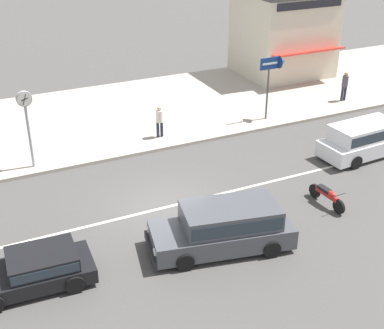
% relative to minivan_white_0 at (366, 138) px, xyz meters
% --- Properties ---
extents(ground_plane, '(160.00, 160.00, 0.00)m').
position_rel_minivan_white_0_xyz_m(ground_plane, '(-9.87, -0.34, -0.84)').
color(ground_plane, '#4C4947').
extents(lane_centre_stripe, '(50.40, 0.14, 0.01)m').
position_rel_minivan_white_0_xyz_m(lane_centre_stripe, '(-9.87, -0.34, -0.84)').
color(lane_centre_stripe, silver).
rests_on(lane_centre_stripe, ground).
extents(kerb_strip, '(68.00, 10.00, 0.15)m').
position_rel_minivan_white_0_xyz_m(kerb_strip, '(-9.87, 9.33, -0.77)').
color(kerb_strip, '#ADA393').
rests_on(kerb_strip, ground).
extents(minivan_white_0, '(4.84, 2.04, 1.56)m').
position_rel_minivan_white_0_xyz_m(minivan_white_0, '(0.00, 0.00, 0.00)').
color(minivan_white_0, white).
rests_on(minivan_white_0, ground).
extents(hatchback_black_2, '(3.91, 1.99, 1.10)m').
position_rel_minivan_white_0_xyz_m(hatchback_black_2, '(-15.25, -2.78, -0.26)').
color(hatchback_black_2, black).
rests_on(hatchback_black_2, ground).
extents(minivan_dark_grey_4, '(5.08, 2.81, 1.56)m').
position_rel_minivan_white_0_xyz_m(minivan_dark_grey_4, '(-9.13, -3.51, 0.00)').
color(minivan_dark_grey_4, '#47494F').
rests_on(minivan_dark_grey_4, ground).
extents(motorcycle_0, '(0.56, 1.92, 0.80)m').
position_rel_minivan_white_0_xyz_m(motorcycle_0, '(-4.33, -2.83, -0.42)').
color(motorcycle_0, black).
rests_on(motorcycle_0, ground).
extents(street_clock, '(0.64, 0.22, 3.40)m').
position_rel_minivan_white_0_xyz_m(street_clock, '(-13.87, 5.00, 1.84)').
color(street_clock, '#9E9EA3').
rests_on(street_clock, kerb_strip).
extents(arrow_signboard, '(1.44, 0.66, 3.29)m').
position_rel_minivan_white_0_xyz_m(arrow_signboard, '(-1.36, 5.33, 2.07)').
color(arrow_signboard, '#4C4C51').
rests_on(arrow_signboard, kerb_strip).
extents(pedestrian_near_clock, '(0.34, 0.34, 1.67)m').
position_rel_minivan_white_0_xyz_m(pedestrian_near_clock, '(3.57, 5.80, 0.28)').
color(pedestrian_near_clock, '#232838').
rests_on(pedestrian_near_clock, kerb_strip).
extents(pedestrian_mid_kerb, '(0.34, 0.34, 1.56)m').
position_rel_minivan_white_0_xyz_m(pedestrian_mid_kerb, '(-7.75, 5.57, 0.21)').
color(pedestrian_mid_kerb, '#232838').
rests_on(pedestrian_mid_kerb, kerb_strip).
extents(shopfront_mid_block, '(5.43, 5.64, 5.29)m').
position_rel_minivan_white_0_xyz_m(shopfront_mid_block, '(3.33, 11.73, 1.95)').
color(shopfront_mid_block, beige).
rests_on(shopfront_mid_block, kerb_strip).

